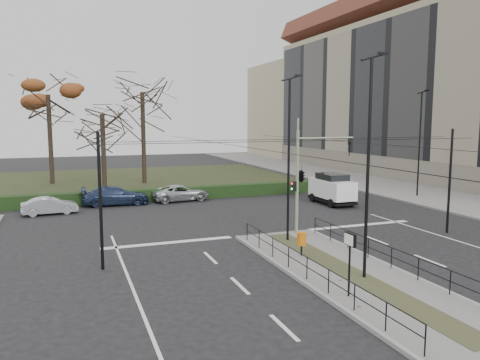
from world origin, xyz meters
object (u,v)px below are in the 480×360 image
object	(u,v)px
parked_car_third	(116,196)
rust_tree	(48,95)
streetlamp_median_far	(289,158)
parked_car_fourth	(181,193)
bare_tree_center	(142,99)
litter_bin	(302,239)
bare_tree_near	(102,120)
white_van	(332,188)
traffic_light	(303,174)
streetlamp_sidewalk	(420,142)
parked_car_second	(50,206)
streetlamp_median_near	(368,166)
info_panel	(350,247)

from	to	relation	value
parked_car_third	rust_tree	size ratio (longest dim) A/B	0.43
streetlamp_median_far	parked_car_fourth	distance (m)	15.46
parked_car_fourth	bare_tree_center	xyz separation A→B (m)	(-1.14, 11.22, 7.93)
litter_bin	bare_tree_near	xyz separation A→B (m)	(-6.91, 26.43, 5.60)
litter_bin	white_van	world-z (taller)	white_van
rust_tree	white_van	bearing A→B (deg)	-43.24
rust_tree	bare_tree_near	xyz separation A→B (m)	(4.72, -5.11, -2.44)
traffic_light	streetlamp_sidewalk	xyz separation A→B (m)	(15.33, 8.24, 1.13)
streetlamp_median_far	parked_car_third	xyz separation A→B (m)	(-7.46, 14.67, -3.81)
traffic_light	parked_car_second	size ratio (longest dim) A/B	1.58
traffic_light	streetlamp_median_far	bearing A→B (deg)	-139.60
litter_bin	bare_tree_near	size ratio (longest dim) A/B	0.12
streetlamp_sidewalk	bare_tree_center	xyz separation A→B (m)	(-20.30, 16.49, 3.95)
streetlamp_median_near	parked_car_third	xyz separation A→B (m)	(-7.74, 21.12, -3.96)
parked_car_third	streetlamp_sidewalk	bearing A→B (deg)	-100.50
rust_tree	litter_bin	bearing A→B (deg)	-69.77
litter_bin	bare_tree_center	xyz separation A→B (m)	(-2.80, 28.81, 7.65)
streetlamp_median_far	parked_car_second	distance (m)	17.84
info_panel	streetlamp_median_near	distance (m)	3.57
white_van	parked_car_third	bearing A→B (deg)	161.25
streetlamp_median_far	parked_car_second	bearing A→B (deg)	134.04
streetlamp_median_near	bare_tree_near	xyz separation A→B (m)	(-7.86, 30.07, 1.84)
parked_car_third	rust_tree	xyz separation A→B (m)	(-4.85, 14.06, 8.24)
parked_car_second	bare_tree_near	size ratio (longest dim) A/B	0.40
traffic_light	bare_tree_near	world-z (taller)	bare_tree_near
parked_car_second	parked_car_fourth	distance (m)	10.02
litter_bin	white_van	distance (m)	15.12
litter_bin	info_panel	bearing A→B (deg)	-98.89
bare_tree_center	streetlamp_median_near	bearing A→B (deg)	-83.40
parked_car_third	rust_tree	bearing A→B (deg)	20.51
bare_tree_center	bare_tree_near	bearing A→B (deg)	-149.91
streetlamp_median_far	bare_tree_center	distance (m)	26.54
parked_car_third	bare_tree_near	size ratio (longest dim) A/B	0.54
litter_bin	streetlamp_median_near	distance (m)	5.31
streetlamp_median_near	streetlamp_median_far	size ratio (longest dim) A/B	1.03
parked_car_fourth	white_van	size ratio (longest dim) A/B	1.05
white_van	traffic_light	bearing A→B (deg)	-130.55
litter_bin	info_panel	world-z (taller)	info_panel
traffic_light	litter_bin	bearing A→B (deg)	-118.07
streetlamp_median_near	streetlamp_median_far	distance (m)	6.46
parked_car_second	streetlamp_sidewalk	bearing A→B (deg)	-101.65
streetlamp_median_far	parked_car_third	world-z (taller)	streetlamp_median_far
streetlamp_median_near	parked_car_second	world-z (taller)	streetlamp_median_near
traffic_light	white_van	xyz separation A→B (m)	(6.86, 8.02, -2.27)
litter_bin	rust_tree	size ratio (longest dim) A/B	0.09
streetlamp_median_near	streetlamp_median_far	xyz separation A→B (m)	(-0.28, 6.45, -0.15)
parked_car_fourth	litter_bin	bearing A→B (deg)	178.62
info_panel	parked_car_second	distance (m)	23.10
white_van	bare_tree_near	bearing A→B (deg)	138.08
bare_tree_near	bare_tree_center	bearing A→B (deg)	30.09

